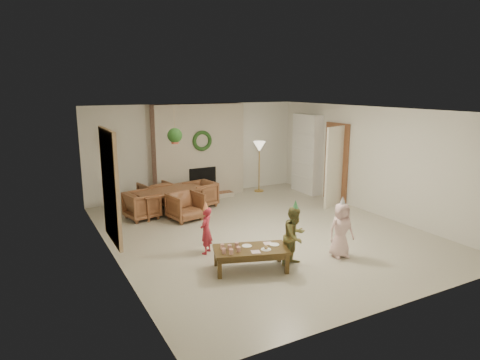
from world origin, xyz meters
TOP-DOWN VIEW (x-y plane):
  - floor at (0.00, 0.00)m, footprint 7.00×7.00m
  - ceiling at (0.00, 0.00)m, footprint 7.00×7.00m
  - wall_back at (0.00, 3.50)m, footprint 7.00×0.00m
  - wall_front at (0.00, -3.50)m, footprint 7.00×0.00m
  - wall_left at (-3.00, 0.00)m, footprint 0.00×7.00m
  - wall_right at (3.00, 0.00)m, footprint 0.00×7.00m
  - fireplace_mass at (0.00, 3.30)m, footprint 2.50×0.40m
  - fireplace_hearth at (0.00, 2.95)m, footprint 1.60×0.30m
  - fireplace_firebox at (0.00, 3.12)m, footprint 0.75×0.12m
  - fireplace_wreath at (0.00, 3.07)m, footprint 0.54×0.10m
  - floor_lamp_base at (1.71, 3.00)m, footprint 0.27×0.27m
  - floor_lamp_post at (1.71, 3.00)m, footprint 0.03×0.03m
  - floor_lamp_shade at (1.71, 3.00)m, footprint 0.35×0.35m
  - bookshelf_carcass at (2.84, 2.30)m, footprint 0.30×1.00m
  - bookshelf_shelf_a at (2.82, 2.30)m, footprint 0.30×0.92m
  - bookshelf_shelf_b at (2.82, 2.30)m, footprint 0.30×0.92m
  - bookshelf_shelf_c at (2.82, 2.30)m, footprint 0.30×0.92m
  - bookshelf_shelf_d at (2.82, 2.30)m, footprint 0.30×0.92m
  - books_row_lower at (2.80, 2.15)m, footprint 0.20×0.40m
  - books_row_mid at (2.80, 2.35)m, footprint 0.20×0.44m
  - books_row_upper at (2.80, 2.20)m, footprint 0.20×0.36m
  - door_frame at (2.96, 1.20)m, footprint 0.05×0.86m
  - door_leaf at (2.58, 0.82)m, footprint 0.77×0.32m
  - curtain_panel at (-2.96, 0.20)m, footprint 0.06×1.20m
  - dining_table at (-1.25, 2.18)m, footprint 1.76×1.20m
  - dining_chair_near at (-1.11, 1.48)m, footprint 0.79×0.81m
  - dining_chair_far at (-1.39, 2.88)m, footprint 0.79×0.81m
  - dining_chair_left at (-1.95, 2.04)m, footprint 0.81×0.79m
  - dining_chair_right at (-0.38, 2.35)m, footprint 0.81×0.79m
  - hanging_plant_cord at (-1.30, 1.50)m, footprint 0.01×0.01m
  - hanging_plant_pot at (-1.30, 1.50)m, footprint 0.16×0.16m
  - hanging_plant_foliage at (-1.30, 1.50)m, footprint 0.32×0.32m
  - coffee_table_top at (-1.12, -1.51)m, footprint 1.33×0.95m
  - coffee_table_apron at (-1.12, -1.51)m, footprint 1.21×0.84m
  - coffee_leg_fl at (-1.72, -1.57)m, footprint 0.08×0.08m
  - coffee_leg_fr at (-0.68, -1.92)m, footprint 0.08×0.08m
  - coffee_leg_bl at (-1.56, -1.11)m, footprint 0.08×0.08m
  - coffee_leg_br at (-0.53, -1.45)m, footprint 0.08×0.08m
  - cup_a at (-1.60, -1.50)m, footprint 0.08×0.08m
  - cup_b at (-1.54, -1.32)m, footprint 0.08×0.08m
  - cup_c at (-1.51, -1.57)m, footprint 0.08×0.08m
  - cup_d at (-1.45, -1.40)m, footprint 0.08×0.08m
  - cup_e at (-1.37, -1.55)m, footprint 0.08×0.08m
  - cup_f at (-1.31, -1.37)m, footprint 0.08×0.08m
  - plate_a at (-1.13, -1.39)m, footprint 0.21×0.21m
  - plate_b at (-0.93, -1.67)m, footprint 0.21×0.21m
  - plate_c at (-0.70, -1.56)m, footprint 0.21×0.21m
  - food_scoop at (-0.93, -1.67)m, footprint 0.08×0.08m
  - napkin_left at (-1.13, -1.68)m, footprint 0.18×0.18m
  - napkin_right at (-0.76, -1.46)m, footprint 0.18×0.18m
  - child_red at (-1.48, -0.52)m, footprint 0.37×0.36m
  - party_hat_red at (-1.48, -0.52)m, footprint 0.16×0.16m
  - child_plaid at (-0.38, -1.68)m, footprint 0.59×0.53m
  - party_hat_plaid at (-0.38, -1.68)m, footprint 0.12×0.12m
  - child_pink at (0.54, -1.78)m, footprint 0.52×0.38m
  - party_hat_pink at (0.54, -1.78)m, footprint 0.16×0.16m

SIDE VIEW (x-z plane):
  - floor at x=0.00m, z-range 0.00..0.00m
  - floor_lamp_base at x=1.71m, z-range 0.00..0.03m
  - fireplace_hearth at x=0.00m, z-range 0.00..0.12m
  - coffee_leg_fl at x=-1.72m, z-range 0.00..0.31m
  - coffee_leg_fr at x=-0.68m, z-range 0.00..0.31m
  - coffee_leg_bl at x=-1.56m, z-range 0.00..0.31m
  - coffee_leg_br at x=-0.53m, z-range 0.00..0.31m
  - coffee_table_apron at x=-1.12m, z-range 0.24..0.31m
  - dining_table at x=-1.25m, z-range 0.00..0.57m
  - dining_chair_near at x=-1.11m, z-range 0.00..0.63m
  - dining_chair_far at x=-1.39m, z-range 0.00..0.63m
  - dining_chair_left at x=-1.95m, z-range 0.00..0.63m
  - dining_chair_right at x=-0.38m, z-range 0.00..0.63m
  - coffee_table_top at x=-1.12m, z-range 0.31..0.37m
  - napkin_left at x=-1.13m, z-range 0.37..0.38m
  - napkin_right at x=-0.76m, z-range 0.37..0.38m
  - plate_a at x=-1.13m, z-range 0.37..0.38m
  - plate_b at x=-0.93m, z-range 0.37..0.38m
  - plate_c at x=-0.70m, z-range 0.37..0.38m
  - food_scoop at x=-0.93m, z-range 0.38..0.44m
  - cup_a at x=-1.60m, z-range 0.37..0.45m
  - cup_b at x=-1.54m, z-range 0.37..0.45m
  - cup_c at x=-1.51m, z-range 0.37..0.45m
  - cup_d at x=-1.45m, z-range 0.37..0.45m
  - cup_e at x=-1.37m, z-range 0.37..0.45m
  - cup_f at x=-1.31m, z-range 0.37..0.45m
  - child_red at x=-1.48m, z-range 0.00..0.86m
  - fireplace_firebox at x=0.00m, z-range 0.07..0.82m
  - bookshelf_shelf_a at x=2.82m, z-range 0.43..0.47m
  - child_pink at x=0.54m, z-range 0.00..0.98m
  - child_plaid at x=-0.38m, z-range 0.00..1.01m
  - books_row_lower at x=2.80m, z-range 0.47..0.71m
  - floor_lamp_post at x=1.71m, z-range 0.02..1.32m
  - bookshelf_shelf_b at x=2.82m, z-range 0.83..0.86m
  - party_hat_red at x=-1.48m, z-range 0.81..0.97m
  - books_row_mid at x=2.80m, z-range 0.87..1.11m
  - door_leaf at x=2.58m, z-range 0.00..2.00m
  - party_hat_pink at x=0.54m, z-range 0.93..1.11m
  - door_frame at x=2.96m, z-range 0.00..2.04m
  - party_hat_plaid at x=-0.38m, z-range 0.97..1.13m
  - bookshelf_carcass at x=2.84m, z-range 0.00..2.20m
  - wall_back at x=0.00m, z-range -2.25..4.75m
  - wall_front at x=0.00m, z-range -2.25..4.75m
  - wall_left at x=-3.00m, z-range -2.25..4.75m
  - wall_right at x=3.00m, z-range -2.25..4.75m
  - fireplace_mass at x=0.00m, z-range 0.00..2.50m
  - bookshelf_shelf_c at x=2.82m, z-range 1.24..1.26m
  - curtain_panel at x=-2.96m, z-range 0.25..2.25m
  - floor_lamp_shade at x=1.71m, z-range 1.15..1.44m
  - books_row_upper at x=2.80m, z-range 1.27..1.49m
  - fireplace_wreath at x=0.00m, z-range 1.28..1.82m
  - bookshelf_shelf_d at x=2.82m, z-range 1.64..1.66m
  - hanging_plant_pot at x=-1.30m, z-range 1.74..1.86m
  - hanging_plant_foliage at x=-1.30m, z-range 1.76..2.08m
  - hanging_plant_cord at x=-1.30m, z-range 1.80..2.50m
  - ceiling at x=0.00m, z-range 2.50..2.50m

